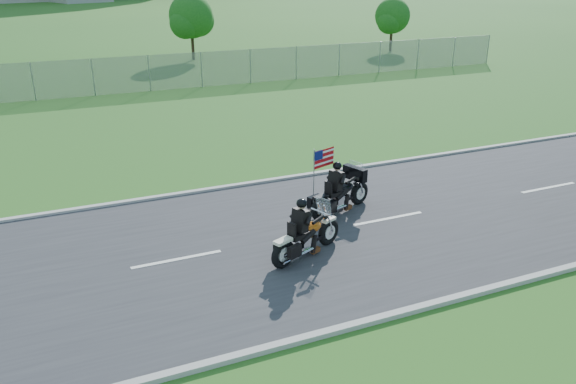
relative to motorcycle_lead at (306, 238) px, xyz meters
name	(u,v)px	position (x,y,z in m)	size (l,w,h in m)	color
ground	(255,246)	(-0.96, 1.02, -0.51)	(420.00, 420.00, 0.00)	#1C4515
road	(255,245)	(-0.96, 1.02, -0.49)	(120.00, 8.00, 0.04)	#28282B
curb_north	(211,190)	(-0.96, 5.07, -0.46)	(120.00, 0.18, 0.12)	#9E9B93
curb_south	(326,333)	(-0.96, -3.03, -0.46)	(120.00, 0.18, 0.12)	#9E9B93
fence	(33,82)	(-5.96, 21.02, 0.49)	(60.00, 0.03, 2.00)	gray
tree_fence_near	(192,18)	(5.08, 31.05, 2.47)	(3.52, 3.28, 4.75)	#382316
tree_fence_far	(393,18)	(21.07, 29.05, 2.14)	(3.08, 2.87, 4.20)	#382316
motorcycle_lead	(306,238)	(0.00, 0.00, 0.00)	(2.25, 1.18, 1.60)	black
motorcycle_follow	(340,195)	(2.03, 2.01, 0.04)	(2.28, 1.17, 1.98)	black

